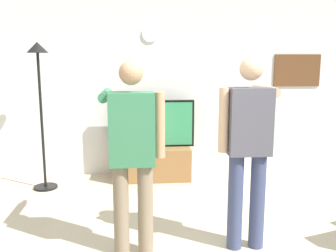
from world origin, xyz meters
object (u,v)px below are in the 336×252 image
Objects in this scene: wall_clock at (150,34)px; person_standing_nearer_couch at (248,143)px; framed_picture at (297,70)px; tv_stand at (152,163)px; person_standing_nearer_lamp at (132,148)px; television at (152,124)px; floor_lamp at (40,86)px.

wall_clock is 2.79m from person_standing_nearer_couch.
tv_stand is at bearing -172.65° from framed_picture.
person_standing_nearer_lamp is 0.98× the size of person_standing_nearer_couch.
tv_stand is 1.92m from wall_clock.
wall_clock is 0.33× the size of framed_picture.
television is 1.65m from floor_lamp.
television is 5.18× the size of wall_clock.
person_standing_nearer_lamp is (1.23, -1.85, -0.43)m from floor_lamp.
television is at bearing 109.87° from person_standing_nearer_couch.
person_standing_nearer_couch is at bearing -69.73° from tv_stand.
tv_stand is 2.68m from framed_picture.
wall_clock reaches higher than television.
person_standing_nearer_lamp is at bearing -179.10° from person_standing_nearer_couch.
floor_lamp is at bearing -168.64° from tv_stand.
television is 2.32m from person_standing_nearer_couch.
person_standing_nearer_couch is at bearing -121.71° from framed_picture.
framed_picture is 2.91m from person_standing_nearer_couch.
person_standing_nearer_couch reaches higher than person_standing_nearer_lamp.
person_standing_nearer_lamp is (-0.26, -2.20, 0.17)m from television.
tv_stand is 4.61× the size of wall_clock.
tv_stand is 0.64× the size of person_standing_nearer_lamp.
person_standing_nearer_couch is (0.79, -2.42, -1.13)m from wall_clock.
framed_picture reaches higher than person_standing_nearer_couch.
wall_clock is at bearing 21.53° from floor_lamp.
person_standing_nearer_lamp is (-0.26, -2.15, 0.75)m from tv_stand.
floor_lamp reaches higher than framed_picture.
person_standing_nearer_lamp is at bearing -136.24° from framed_picture.
floor_lamp reaches higher than person_standing_nearer_lamp.
floor_lamp is (-1.50, -0.30, 1.18)m from tv_stand.
framed_picture is 0.37× the size of floor_lamp.
television is 2.43m from framed_picture.
floor_lamp is at bearing -171.05° from framed_picture.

